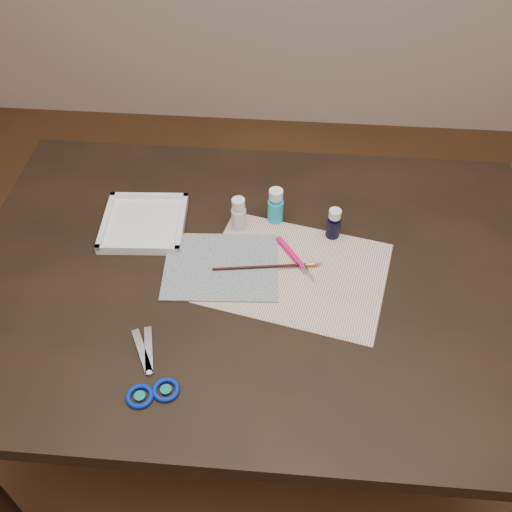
# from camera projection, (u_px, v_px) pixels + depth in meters

# --- Properties ---
(ground) EXTENTS (3.50, 3.50, 0.02)m
(ground) POSITION_uv_depth(u_px,v_px,m) (256.00, 430.00, 1.82)
(ground) COLOR #422614
(ground) RESTS_ON ground
(table) EXTENTS (1.30, 0.90, 0.75)m
(table) POSITION_uv_depth(u_px,v_px,m) (256.00, 364.00, 1.54)
(table) COLOR black
(table) RESTS_ON ground
(paper) EXTENTS (0.45, 0.37, 0.00)m
(paper) POSITION_uv_depth(u_px,v_px,m) (296.00, 272.00, 1.26)
(paper) COLOR silver
(paper) RESTS_ON table
(canvas) EXTENTS (0.27, 0.22, 0.00)m
(canvas) POSITION_uv_depth(u_px,v_px,m) (221.00, 266.00, 1.27)
(canvas) COLOR black
(canvas) RESTS_ON paper
(paint_bottle_white) EXTENTS (0.05, 0.05, 0.09)m
(paint_bottle_white) POSITION_uv_depth(u_px,v_px,m) (239.00, 214.00, 1.33)
(paint_bottle_white) COLOR silver
(paint_bottle_white) RESTS_ON table
(paint_bottle_cyan) EXTENTS (0.04, 0.04, 0.09)m
(paint_bottle_cyan) POSITION_uv_depth(u_px,v_px,m) (276.00, 206.00, 1.35)
(paint_bottle_cyan) COLOR #1FAACB
(paint_bottle_cyan) RESTS_ON table
(paint_bottle_navy) EXTENTS (0.03, 0.03, 0.08)m
(paint_bottle_navy) POSITION_uv_depth(u_px,v_px,m) (334.00, 223.00, 1.32)
(paint_bottle_navy) COLOR black
(paint_bottle_navy) RESTS_ON table
(paintbrush) EXTENTS (0.25, 0.04, 0.01)m
(paintbrush) POSITION_uv_depth(u_px,v_px,m) (268.00, 266.00, 1.26)
(paintbrush) COLOR black
(paintbrush) RESTS_ON canvas
(craft_knife) EXTENTS (0.10, 0.14, 0.01)m
(craft_knife) POSITION_uv_depth(u_px,v_px,m) (297.00, 260.00, 1.28)
(craft_knife) COLOR #F2086B
(craft_knife) RESTS_ON paper
(scissors) EXTENTS (0.18, 0.22, 0.01)m
(scissors) POSITION_uv_depth(u_px,v_px,m) (144.00, 366.00, 1.09)
(scissors) COLOR silver
(scissors) RESTS_ON table
(palette_tray) EXTENTS (0.21, 0.21, 0.02)m
(palette_tray) POSITION_uv_depth(u_px,v_px,m) (144.00, 223.00, 1.36)
(palette_tray) COLOR white
(palette_tray) RESTS_ON table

